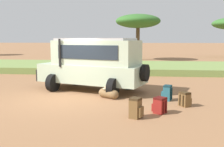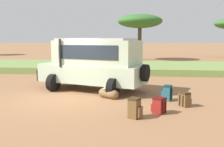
{
  "view_description": "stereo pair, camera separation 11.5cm",
  "coord_description": "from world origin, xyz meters",
  "px_view_note": "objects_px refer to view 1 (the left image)",
  "views": [
    {
      "loc": [
        3.11,
        -10.0,
        2.4
      ],
      "look_at": [
        1.91,
        0.55,
        1.0
      ],
      "focal_mm": 42.0,
      "sensor_mm": 36.0,
      "label": 1
    },
    {
      "loc": [
        3.22,
        -9.99,
        2.4
      ],
      "look_at": [
        1.91,
        0.55,
        1.0
      ],
      "focal_mm": 42.0,
      "sensor_mm": 36.0,
      "label": 2
    }
  ],
  "objects_px": {
    "safari_vehicle": "(94,63)",
    "backpack_beside_front_wheel": "(136,108)",
    "backpack_cluster_center": "(185,99)",
    "acacia_tree_left_mid": "(138,21)",
    "backpack_outermost": "(167,93)",
    "duffel_bag_low_black_case": "(108,93)",
    "backpack_near_rear_wheel": "(160,105)"
  },
  "relations": [
    {
      "from": "safari_vehicle",
      "to": "backpack_near_rear_wheel",
      "type": "relative_size",
      "value": 10.38
    },
    {
      "from": "safari_vehicle",
      "to": "backpack_outermost",
      "type": "height_order",
      "value": "safari_vehicle"
    },
    {
      "from": "backpack_outermost",
      "to": "acacia_tree_left_mid",
      "type": "relative_size",
      "value": 0.11
    },
    {
      "from": "backpack_near_rear_wheel",
      "to": "duffel_bag_low_black_case",
      "type": "relative_size",
      "value": 0.6
    },
    {
      "from": "acacia_tree_left_mid",
      "to": "backpack_outermost",
      "type": "bearing_deg",
      "value": -85.76
    },
    {
      "from": "duffel_bag_low_black_case",
      "to": "backpack_cluster_center",
      "type": "bearing_deg",
      "value": -18.74
    },
    {
      "from": "backpack_cluster_center",
      "to": "duffel_bag_low_black_case",
      "type": "xyz_separation_m",
      "value": [
        -2.89,
        0.98,
        -0.06
      ]
    },
    {
      "from": "backpack_cluster_center",
      "to": "backpack_near_rear_wheel",
      "type": "distance_m",
      "value": 1.38
    },
    {
      "from": "backpack_beside_front_wheel",
      "to": "safari_vehicle",
      "type": "bearing_deg",
      "value": 116.43
    },
    {
      "from": "backpack_outermost",
      "to": "acacia_tree_left_mid",
      "type": "xyz_separation_m",
      "value": [
        -1.5,
        20.23,
        4.1
      ]
    },
    {
      "from": "backpack_near_rear_wheel",
      "to": "backpack_beside_front_wheel",
      "type": "bearing_deg",
      "value": -141.22
    },
    {
      "from": "safari_vehicle",
      "to": "acacia_tree_left_mid",
      "type": "xyz_separation_m",
      "value": [
        1.72,
        18.57,
        3.1
      ]
    },
    {
      "from": "backpack_cluster_center",
      "to": "acacia_tree_left_mid",
      "type": "height_order",
      "value": "acacia_tree_left_mid"
    },
    {
      "from": "backpack_cluster_center",
      "to": "acacia_tree_left_mid",
      "type": "bearing_deg",
      "value": 95.56
    },
    {
      "from": "safari_vehicle",
      "to": "backpack_beside_front_wheel",
      "type": "xyz_separation_m",
      "value": [
        2.05,
        -4.12,
        -0.99
      ]
    },
    {
      "from": "safari_vehicle",
      "to": "duffel_bag_low_black_case",
      "type": "bearing_deg",
      "value": -60.15
    },
    {
      "from": "acacia_tree_left_mid",
      "to": "backpack_beside_front_wheel",
      "type": "bearing_deg",
      "value": -89.17
    },
    {
      "from": "safari_vehicle",
      "to": "backpack_cluster_center",
      "type": "bearing_deg",
      "value": -33.64
    },
    {
      "from": "safari_vehicle",
      "to": "duffel_bag_low_black_case",
      "type": "distance_m",
      "value": 2.08
    },
    {
      "from": "backpack_near_rear_wheel",
      "to": "duffel_bag_low_black_case",
      "type": "distance_m",
      "value": 2.77
    },
    {
      "from": "duffel_bag_low_black_case",
      "to": "acacia_tree_left_mid",
      "type": "relative_size",
      "value": 0.16
    },
    {
      "from": "backpack_beside_front_wheel",
      "to": "acacia_tree_left_mid",
      "type": "xyz_separation_m",
      "value": [
        -0.33,
        22.69,
        4.09
      ]
    },
    {
      "from": "backpack_beside_front_wheel",
      "to": "backpack_outermost",
      "type": "distance_m",
      "value": 2.72
    },
    {
      "from": "safari_vehicle",
      "to": "backpack_outermost",
      "type": "xyz_separation_m",
      "value": [
        3.22,
        -1.66,
        -1.0
      ]
    },
    {
      "from": "backpack_beside_front_wheel",
      "to": "duffel_bag_low_black_case",
      "type": "xyz_separation_m",
      "value": [
        -1.17,
        2.59,
        -0.11
      ]
    },
    {
      "from": "backpack_cluster_center",
      "to": "backpack_beside_front_wheel",
      "type": "bearing_deg",
      "value": -136.86
    },
    {
      "from": "backpack_cluster_center",
      "to": "duffel_bag_low_black_case",
      "type": "relative_size",
      "value": 0.6
    },
    {
      "from": "backpack_cluster_center",
      "to": "backpack_outermost",
      "type": "distance_m",
      "value": 1.01
    },
    {
      "from": "safari_vehicle",
      "to": "acacia_tree_left_mid",
      "type": "bearing_deg",
      "value": 84.71
    },
    {
      "from": "backpack_near_rear_wheel",
      "to": "backpack_outermost",
      "type": "bearing_deg",
      "value": 77.58
    },
    {
      "from": "backpack_cluster_center",
      "to": "duffel_bag_low_black_case",
      "type": "bearing_deg",
      "value": 161.26
    },
    {
      "from": "safari_vehicle",
      "to": "backpack_cluster_center",
      "type": "height_order",
      "value": "safari_vehicle"
    }
  ]
}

